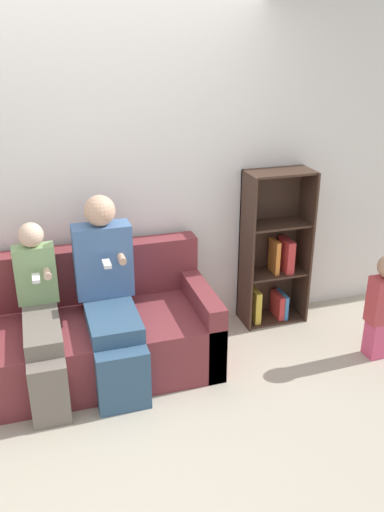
% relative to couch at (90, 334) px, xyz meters
% --- Properties ---
extents(ground_plane, '(14.00, 14.00, 0.00)m').
position_rel_couch_xyz_m(ground_plane, '(0.18, -0.52, -0.28)').
color(ground_plane, '#B2A893').
extents(back_wall, '(10.00, 0.06, 2.55)m').
position_rel_couch_xyz_m(back_wall, '(0.18, 0.46, 1.00)').
color(back_wall, silver).
rests_on(back_wall, ground_plane).
extents(couch, '(1.75, 0.85, 0.83)m').
position_rel_couch_xyz_m(couch, '(0.00, 0.00, 0.00)').
color(couch, maroon).
rests_on(couch, ground_plane).
extents(adult_seated, '(0.40, 0.80, 1.27)m').
position_rel_couch_xyz_m(adult_seated, '(0.14, -0.09, 0.37)').
color(adult_seated, '#335170').
rests_on(adult_seated, ground_plane).
extents(child_seated, '(0.28, 0.80, 1.11)m').
position_rel_couch_xyz_m(child_seated, '(-0.32, -0.14, 0.27)').
color(child_seated, '#70665B').
rests_on(child_seated, ground_plane).
extents(toddler_standing, '(0.23, 0.18, 0.82)m').
position_rel_couch_xyz_m(toddler_standing, '(2.10, -0.47, 0.15)').
color(toddler_standing, '#DB4C75').
rests_on(toddler_standing, ground_plane).
extents(bookshelf, '(0.53, 0.29, 1.29)m').
position_rel_couch_xyz_m(bookshelf, '(1.56, 0.31, 0.29)').
color(bookshelf, '#3D281E').
rests_on(bookshelf, ground_plane).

